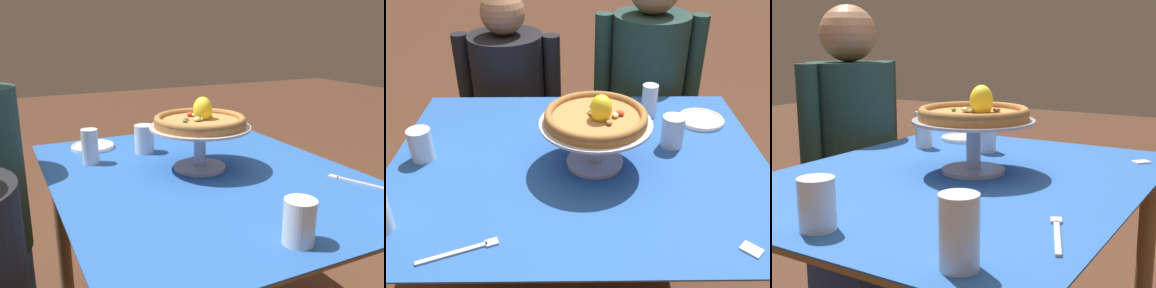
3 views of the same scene
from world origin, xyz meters
TOP-DOWN VIEW (x-y plane):
  - dining_table at (0.00, 0.00)m, footprint 1.24×0.99m
  - pizza_stand at (0.05, -0.01)m, footprint 0.35×0.35m
  - pizza at (0.05, -0.01)m, footprint 0.32×0.32m
  - water_glass_back_right at (0.28, 0.32)m, footprint 0.06×0.06m
  - water_glass_side_right at (0.32, 0.10)m, footprint 0.08×0.08m
  - water_glass_side_left at (-0.52, 0.02)m, footprint 0.08×0.08m
  - side_plate at (0.47, 0.27)m, footprint 0.17×0.17m
  - dinner_fork at (-0.29, -0.40)m, footprint 0.20×0.09m
  - sugar_packet at (0.43, -0.40)m, footprint 0.06×0.06m
  - diner_left at (-0.33, 0.77)m, footprint 0.51×0.37m
  - diner_right at (0.33, 0.72)m, footprint 0.50×0.37m

SIDE VIEW (x-z plane):
  - diner_left at x=-0.33m, z-range -0.02..1.14m
  - diner_right at x=0.33m, z-range -0.01..1.26m
  - dining_table at x=0.00m, z-range 0.27..1.04m
  - sugar_packet at x=0.43m, z-range 0.76..0.77m
  - dinner_fork at x=-0.29m, z-range 0.76..0.77m
  - side_plate at x=0.47m, z-range 0.76..0.78m
  - water_glass_side_left at x=-0.52m, z-range 0.75..0.86m
  - water_glass_side_right at x=0.32m, z-range 0.76..0.87m
  - water_glass_back_right at x=0.28m, z-range 0.75..0.88m
  - pizza_stand at x=0.05m, z-range 0.79..0.94m
  - pizza at x=0.05m, z-range 0.89..0.99m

